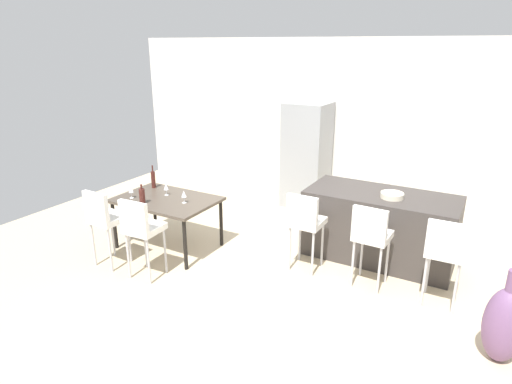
# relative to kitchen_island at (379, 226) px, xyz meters

# --- Properties ---
(ground_plane) EXTENTS (10.00, 10.00, 0.00)m
(ground_plane) POSITION_rel_kitchen_island_xyz_m (-0.59, -0.91, -0.46)
(ground_plane) COLOR #C6B28E
(back_wall) EXTENTS (10.00, 0.12, 2.90)m
(back_wall) POSITION_rel_kitchen_island_xyz_m (-0.59, 1.87, 0.99)
(back_wall) COLOR silver
(back_wall) RESTS_ON ground_plane
(kitchen_island) EXTENTS (1.95, 0.90, 0.92)m
(kitchen_island) POSITION_rel_kitchen_island_xyz_m (0.00, 0.00, 0.00)
(kitchen_island) COLOR #383330
(kitchen_island) RESTS_ON ground_plane
(bar_chair_left) EXTENTS (0.40, 0.40, 1.05)m
(bar_chair_left) POSITION_rel_kitchen_island_xyz_m (-0.73, -0.83, 0.24)
(bar_chair_left) COLOR white
(bar_chair_left) RESTS_ON ground_plane
(bar_chair_middle) EXTENTS (0.41, 0.41, 1.05)m
(bar_chair_middle) POSITION_rel_kitchen_island_xyz_m (0.10, -0.83, 0.24)
(bar_chair_middle) COLOR white
(bar_chair_middle) RESTS_ON ground_plane
(bar_chair_right) EXTENTS (0.41, 0.41, 1.05)m
(bar_chair_right) POSITION_rel_kitchen_island_xyz_m (0.91, -0.83, 0.24)
(bar_chair_right) COLOR white
(bar_chair_right) RESTS_ON ground_plane
(dining_table) EXTENTS (1.39, 0.94, 0.74)m
(dining_table) POSITION_rel_kitchen_island_xyz_m (-2.70, -1.18, 0.22)
(dining_table) COLOR #4C4238
(dining_table) RESTS_ON ground_plane
(dining_chair_near) EXTENTS (0.41, 0.41, 1.05)m
(dining_chair_near) POSITION_rel_kitchen_island_xyz_m (-3.01, -2.01, 0.24)
(dining_chair_near) COLOR white
(dining_chair_near) RESTS_ON ground_plane
(dining_chair_far) EXTENTS (0.42, 0.42, 1.05)m
(dining_chair_far) POSITION_rel_kitchen_island_xyz_m (-2.38, -2.01, 0.24)
(dining_chair_far) COLOR white
(dining_chair_far) RESTS_ON ground_plane
(wine_bottle_middle) EXTENTS (0.06, 0.06, 0.35)m
(wine_bottle_middle) POSITION_rel_kitchen_island_xyz_m (-3.18, -0.90, 0.41)
(wine_bottle_middle) COLOR #471E19
(wine_bottle_middle) RESTS_ON dining_table
(wine_bottle_inner) EXTENTS (0.08, 0.08, 0.27)m
(wine_bottle_inner) POSITION_rel_kitchen_island_xyz_m (-2.84, -1.49, 0.39)
(wine_bottle_inner) COLOR #471E19
(wine_bottle_inner) RESTS_ON dining_table
(wine_glass_left) EXTENTS (0.07, 0.07, 0.17)m
(wine_glass_left) POSITION_rel_kitchen_island_xyz_m (-2.37, -1.19, 0.40)
(wine_glass_left) COLOR silver
(wine_glass_left) RESTS_ON dining_table
(wine_glass_right) EXTENTS (0.07, 0.07, 0.17)m
(wine_glass_right) POSITION_rel_kitchen_island_xyz_m (-2.79, -1.07, 0.40)
(wine_glass_right) COLOR silver
(wine_glass_right) RESTS_ON dining_table
(wine_glass_far) EXTENTS (0.07, 0.07, 0.17)m
(wine_glass_far) POSITION_rel_kitchen_island_xyz_m (-3.13, -1.40, 0.40)
(wine_glass_far) COLOR silver
(wine_glass_far) RESTS_ON dining_table
(refrigerator) EXTENTS (0.72, 0.68, 1.84)m
(refrigerator) POSITION_rel_kitchen_island_xyz_m (-1.71, 1.43, 0.46)
(refrigerator) COLOR #939699
(refrigerator) RESTS_ON ground_plane
(fruit_bowl) EXTENTS (0.29, 0.29, 0.07)m
(fruit_bowl) POSITION_rel_kitchen_island_xyz_m (0.14, -0.10, 0.50)
(fruit_bowl) COLOR beige
(fruit_bowl) RESTS_ON kitchen_island
(floor_vase) EXTENTS (0.36, 0.36, 0.93)m
(floor_vase) POSITION_rel_kitchen_island_xyz_m (1.53, -1.50, -0.08)
(floor_vase) COLOR #704C75
(floor_vase) RESTS_ON ground_plane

